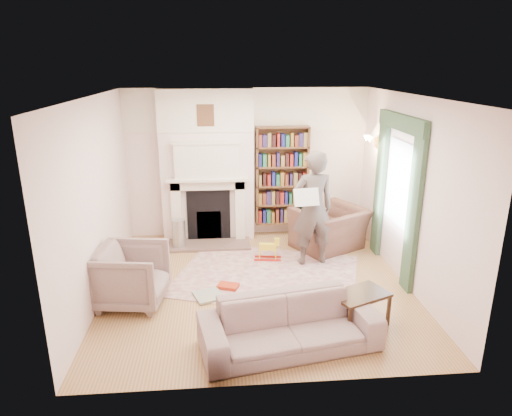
{
  "coord_description": "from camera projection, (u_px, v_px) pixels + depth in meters",
  "views": [
    {
      "loc": [
        -0.54,
        -6.23,
        3.23
      ],
      "look_at": [
        0.0,
        0.25,
        1.15
      ],
      "focal_mm": 32.0,
      "sensor_mm": 36.0,
      "label": 1
    }
  ],
  "objects": [
    {
      "name": "sofa",
      "position": [
        290.0,
        325.0,
        5.33
      ],
      "size": [
        2.19,
        1.18,
        0.61
      ],
      "primitive_type": "imported",
      "rotation": [
        0.0,
        0.0,
        0.18
      ],
      "color": "#A59488",
      "rests_on": "floor"
    },
    {
      "name": "pelmet",
      "position": [
        402.0,
        122.0,
        6.77
      ],
      "size": [
        0.09,
        1.7,
        0.24
      ],
      "primitive_type": "cube",
      "color": "#2D4730",
      "rests_on": "wall_right"
    },
    {
      "name": "game_box_lid",
      "position": [
        228.0,
        286.0,
        6.82
      ],
      "size": [
        0.35,
        0.29,
        0.05
      ],
      "primitive_type": "cube",
      "rotation": [
        0.0,
        0.0,
        -0.35
      ],
      "color": "#AE2E13",
      "rests_on": "rug"
    },
    {
      "name": "floor",
      "position": [
        257.0,
        285.0,
        6.94
      ],
      "size": [
        4.5,
        4.5,
        0.0
      ],
      "primitive_type": "plane",
      "color": "olive",
      "rests_on": "ground"
    },
    {
      "name": "man_reading",
      "position": [
        313.0,
        209.0,
        7.41
      ],
      "size": [
        0.76,
        0.56,
        1.92
      ],
      "primitive_type": "imported",
      "rotation": [
        0.0,
        0.0,
        3.29
      ],
      "color": "#4F453F",
      "rests_on": "floor"
    },
    {
      "name": "newspaper",
      "position": [
        306.0,
        197.0,
        7.14
      ],
      "size": [
        0.42,
        0.17,
        0.27
      ],
      "primitive_type": "cube",
      "rotation": [
        -0.35,
        0.0,
        0.14
      ],
      "color": "silver",
      "rests_on": "man_reading"
    },
    {
      "name": "armchair_left",
      "position": [
        131.0,
        275.0,
        6.31
      ],
      "size": [
        1.03,
        1.01,
        0.84
      ],
      "primitive_type": "imported",
      "rotation": [
        0.0,
        0.0,
        1.44
      ],
      "color": "gray",
      "rests_on": "floor"
    },
    {
      "name": "wall_sconce",
      "position": [
        366.0,
        142.0,
        7.95
      ],
      "size": [
        0.2,
        0.24,
        0.24
      ],
      "primitive_type": null,
      "color": "gold",
      "rests_on": "wall_right"
    },
    {
      "name": "board_game",
      "position": [
        208.0,
        296.0,
        6.56
      ],
      "size": [
        0.49,
        0.49,
        0.03
      ],
      "primitive_type": "cube",
      "rotation": [
        0.0,
        0.0,
        0.35
      ],
      "color": "#EECD54",
      "rests_on": "rug"
    },
    {
      "name": "rocking_horse",
      "position": [
        268.0,
        249.0,
        7.76
      ],
      "size": [
        0.48,
        0.24,
        0.4
      ],
      "primitive_type": null,
      "rotation": [
        0.0,
        0.0,
        -0.14
      ],
      "color": "yellow",
      "rests_on": "rug"
    },
    {
      "name": "window",
      "position": [
        399.0,
        183.0,
        7.06
      ],
      "size": [
        0.02,
        0.9,
        1.3
      ],
      "primitive_type": "cube",
      "color": "silver",
      "rests_on": "wall_right"
    },
    {
      "name": "wall_left",
      "position": [
        96.0,
        200.0,
        6.34
      ],
      "size": [
        0.0,
        4.5,
        4.5
      ],
      "primitive_type": "plane",
      "rotation": [
        1.57,
        0.0,
        1.57
      ],
      "color": "white",
      "rests_on": "floor"
    },
    {
      "name": "rug",
      "position": [
        267.0,
        275.0,
        7.24
      ],
      "size": [
        3.27,
        2.86,
        0.01
      ],
      "primitive_type": "cube",
      "rotation": [
        0.0,
        0.0,
        -0.32
      ],
      "color": "beige",
      "rests_on": "floor"
    },
    {
      "name": "wall_right",
      "position": [
        410.0,
        193.0,
        6.69
      ],
      "size": [
        0.0,
        4.5,
        4.5
      ],
      "primitive_type": "plane",
      "rotation": [
        1.57,
        0.0,
        -1.57
      ],
      "color": "white",
      "rests_on": "floor"
    },
    {
      "name": "coffee_table",
      "position": [
        359.0,
        309.0,
        5.83
      ],
      "size": [
        0.82,
        0.69,
        0.45
      ],
      "primitive_type": null,
      "rotation": [
        0.0,
        0.0,
        0.42
      ],
      "color": "#341D12",
      "rests_on": "floor"
    },
    {
      "name": "curtain_left",
      "position": [
        414.0,
        212.0,
        6.47
      ],
      "size": [
        0.07,
        0.32,
        2.4
      ],
      "primitive_type": "cube",
      "color": "#2D4730",
      "rests_on": "floor"
    },
    {
      "name": "curtain_right",
      "position": [
        380.0,
        187.0,
        7.79
      ],
      "size": [
        0.07,
        0.32,
        2.4
      ],
      "primitive_type": "cube",
      "color": "#2D4730",
      "rests_on": "floor"
    },
    {
      "name": "paraffin_heater",
      "position": [
        179.0,
        234.0,
        8.22
      ],
      "size": [
        0.32,
        0.32,
        0.55
      ],
      "primitive_type": "cylinder",
      "rotation": [
        0.0,
        0.0,
        0.43
      ],
      "color": "#A9ACB1",
      "rests_on": "floor"
    },
    {
      "name": "ceiling",
      "position": [
        258.0,
        96.0,
        6.09
      ],
      "size": [
        4.5,
        4.5,
        0.0
      ],
      "primitive_type": "plane",
      "rotation": [
        3.14,
        0.0,
        0.0
      ],
      "color": "white",
      "rests_on": "wall_back"
    },
    {
      "name": "comic_annuals",
      "position": [
        270.0,
        297.0,
        6.53
      ],
      "size": [
        0.44,
        0.51,
        0.02
      ],
      "color": "red",
      "rests_on": "rug"
    },
    {
      "name": "bookcase",
      "position": [
        282.0,
        176.0,
        8.65
      ],
      "size": [
        1.0,
        0.24,
        1.85
      ],
      "primitive_type": "cube",
      "color": "brown",
      "rests_on": "floor"
    },
    {
      "name": "fireplace",
      "position": [
        207.0,
        167.0,
        8.4
      ],
      "size": [
        1.7,
        0.58,
        2.8
      ],
      "color": "white",
      "rests_on": "floor"
    },
    {
      "name": "wall_back",
      "position": [
        247.0,
        164.0,
        8.65
      ],
      "size": [
        4.5,
        0.0,
        4.5
      ],
      "primitive_type": "plane",
      "rotation": [
        1.57,
        0.0,
        0.0
      ],
      "color": "white",
      "rests_on": "floor"
    },
    {
      "name": "armchair_reading",
      "position": [
        329.0,
        229.0,
        8.2
      ],
      "size": [
        1.51,
        1.45,
        0.76
      ],
      "primitive_type": "imported",
      "rotation": [
        0.0,
        0.0,
        3.65
      ],
      "color": "#472A25",
      "rests_on": "floor"
    },
    {
      "name": "wall_front",
      "position": [
        278.0,
        262.0,
        4.38
      ],
      "size": [
        4.5,
        0.0,
        4.5
      ],
      "primitive_type": "plane",
      "rotation": [
        -1.57,
        0.0,
        0.0
      ],
      "color": "white",
      "rests_on": "floor"
    }
  ]
}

